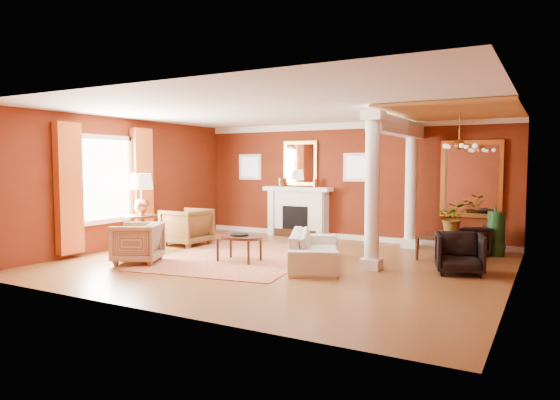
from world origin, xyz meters
The scene contains 27 objects.
ground centered at (0.00, 0.00, 0.00)m, with size 8.00×8.00×0.00m, color brown.
room_shell centered at (0.00, 0.00, 2.02)m, with size 8.04×7.04×2.92m.
fireplace centered at (-1.30, 3.32, 0.65)m, with size 1.85×0.42×1.29m.
overmantel_mirror centered at (-1.30, 3.45, 1.90)m, with size 0.95×0.07×1.15m.
flank_window_left centered at (-2.85, 3.46, 1.80)m, with size 0.70×0.07×0.70m.
flank_window_right centered at (0.25, 3.46, 1.80)m, with size 0.70×0.07×0.70m.
left_window centered at (-3.89, -0.60, 1.42)m, with size 0.21×2.55×2.60m.
column_front centered at (1.70, 0.30, 1.43)m, with size 0.36×0.36×2.80m.
column_back centered at (1.70, 3.00, 1.43)m, with size 0.36×0.36×2.80m.
header_beam centered at (1.70, 1.90, 2.62)m, with size 0.30×3.20×0.32m, color white.
amber_ceiling centered at (2.85, 1.75, 2.87)m, with size 2.30×3.40×0.04m, color #CC873C.
dining_mirror centered at (2.90, 3.45, 1.55)m, with size 1.30×0.07×1.70m.
chandelier centered at (2.90, 1.80, 2.25)m, with size 0.60×0.62×0.75m.
crown_trim centered at (0.00, 3.46, 2.82)m, with size 8.00×0.08×0.16m, color white.
base_trim centered at (0.00, 3.46, 0.06)m, with size 8.00×0.08×0.12m, color white.
rug centered at (-1.04, 0.10, 0.01)m, with size 2.83×3.77×0.02m, color maroon.
sofa centered at (0.67, 0.11, 0.43)m, with size 2.18×0.64×0.85m, color beige.
armchair_leopard centered at (-2.91, 0.80, 0.47)m, with size 0.92×0.86×0.94m, color black.
armchair_stripe centered at (-2.39, -1.28, 0.42)m, with size 0.82×0.77×0.85m, color tan.
coffee_table centered at (-0.76, -0.24, 0.46)m, with size 1.00×1.00×0.51m.
coffee_book centered at (-0.82, -0.21, 0.62)m, with size 0.16×0.02×0.22m, color black.
side_table centered at (-3.25, -0.26, 1.15)m, with size 0.67×0.67×1.68m.
dining_table centered at (2.76, 2.02, 0.40)m, with size 1.44×0.51×0.80m, color black.
dining_chair_near centered at (3.13, 0.70, 0.39)m, with size 0.75×0.71×0.78m, color black.
dining_chair_far centered at (3.04, 2.75, 0.33)m, with size 0.65×0.61×0.67m, color black.
green_urn centered at (3.50, 2.83, 0.36)m, with size 0.38×0.38×0.92m.
potted_plant centered at (2.77, 2.09, 1.04)m, with size 0.55×0.61×0.47m, color #26591E.
Camera 1 is at (4.52, -8.18, 1.88)m, focal length 32.00 mm.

